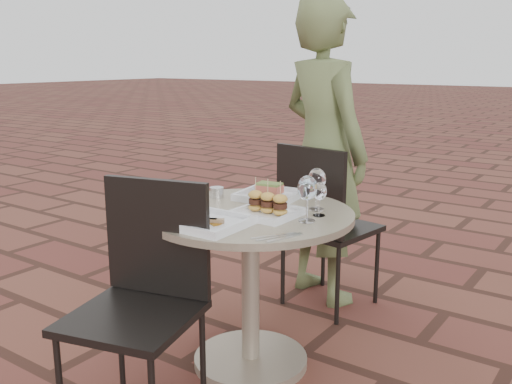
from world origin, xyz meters
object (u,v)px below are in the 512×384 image
Objects in this scene: cafe_table at (250,265)px; plate_salmon at (269,194)px; chair_near at (144,283)px; plate_tuna at (209,222)px; plate_sliders at (268,208)px; diner at (324,152)px; chair_far at (321,214)px.

plate_salmon is at bearing 105.01° from cafe_table.
chair_near is 3.28× the size of plate_tuna.
cafe_table is 0.30m from plate_sliders.
plate_tuna is (0.11, 0.25, 0.20)m from chair_near.
diner is at bearing 95.56° from plate_salmon.
plate_tuna reaches higher than cafe_table.
chair_far reaches higher than plate_tuna.
chair_far is at bearing 86.23° from plate_salmon.
plate_salmon is (0.05, 0.78, 0.20)m from chair_near.
chair_far and chair_near have the same top height.
chair_far is 0.54× the size of diner.
plate_sliders is 0.87× the size of plate_tuna.
diner reaches higher than cafe_table.
cafe_table is at bearing 170.71° from plate_sliders.
plate_salmon is (-0.07, 0.25, 0.27)m from cafe_table.
chair_near is (-0.08, -1.25, 0.00)m from chair_far.
plate_sliders is at bearing 53.18° from chair_near.
chair_far reaches higher than cafe_table.
plate_tuna is (-0.10, -0.26, -0.02)m from plate_sliders.
cafe_table is at bearing 119.00° from diner.
plate_salmon is (-0.03, -0.47, 0.20)m from chair_far.
chair_near is 3.76× the size of plate_sliders.
chair_far is 0.77m from plate_sliders.
chair_near is 0.34m from plate_tuna.
cafe_table is 0.37m from plate_salmon.
chair_near is at bearing -93.34° from plate_salmon.
diner is at bearing 76.31° from chair_near.
cafe_table is at bearing 63.80° from chair_near.
plate_sliders is (0.10, -0.02, 0.28)m from cafe_table.
chair_near is 1.46m from diner.
diner reaches higher than chair_far.
plate_salmon is at bearing 116.36° from diner.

